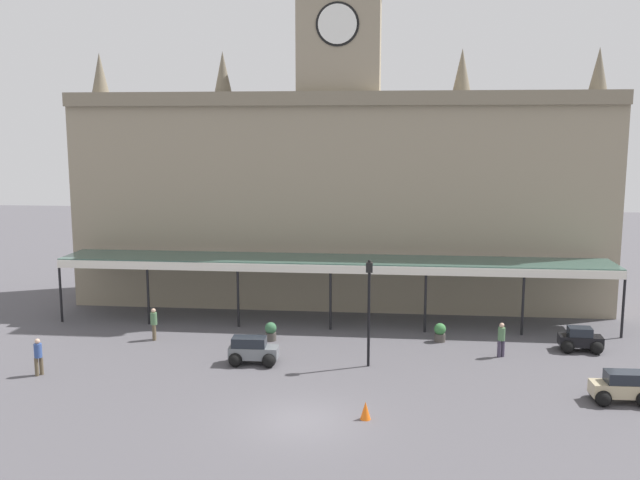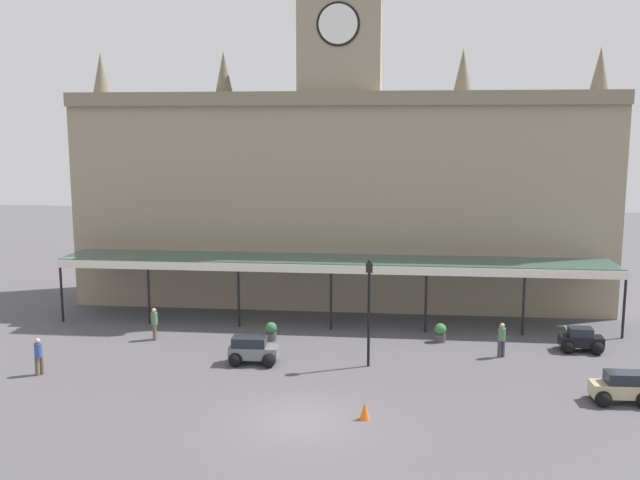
{
  "view_description": "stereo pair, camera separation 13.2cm",
  "coord_description": "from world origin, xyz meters",
  "views": [
    {
      "loc": [
        3.15,
        -24.3,
        10.71
      ],
      "look_at": [
        0.0,
        6.55,
        5.79
      ],
      "focal_mm": 39.07,
      "sensor_mm": 36.0,
      "label": 1
    },
    {
      "loc": [
        3.28,
        -24.28,
        10.71
      ],
      "look_at": [
        0.0,
        6.55,
        5.79
      ],
      "focal_mm": 39.07,
      "sensor_mm": 36.0,
      "label": 2
    }
  ],
  "objects": [
    {
      "name": "planter_forecourt_centre",
      "position": [
        5.76,
        10.49,
        0.49
      ],
      "size": [
        0.6,
        0.6,
        0.96
      ],
      "color": "#47423D",
      "rests_on": "ground"
    },
    {
      "name": "pedestrian_crossing_forecourt",
      "position": [
        -8.87,
        9.28,
        0.91
      ],
      "size": [
        0.34,
        0.38,
        1.67
      ],
      "color": "brown",
      "rests_on": "ground"
    },
    {
      "name": "pedestrian_beside_cars",
      "position": [
        -12.17,
        3.68,
        0.91
      ],
      "size": [
        0.34,
        0.35,
        1.67
      ],
      "color": "brown",
      "rests_on": "ground"
    },
    {
      "name": "planter_by_canopy",
      "position": [
        -2.88,
        9.78,
        0.49
      ],
      "size": [
        0.6,
        0.6,
        0.96
      ],
      "color": "#47423D",
      "rests_on": "ground"
    },
    {
      "name": "car_beige_estate",
      "position": [
        12.36,
        3.08,
        0.56
      ],
      "size": [
        2.28,
        1.59,
        1.27
      ],
      "color": "tan",
      "rests_on": "ground"
    },
    {
      "name": "traffic_cone",
      "position": [
        2.34,
        0.41,
        0.34
      ],
      "size": [
        0.4,
        0.4,
        0.69
      ],
      "primitive_type": "cone",
      "color": "orange",
      "rests_on": "ground"
    },
    {
      "name": "pedestrian_near_entrance",
      "position": [
        8.49,
        8.32,
        0.91
      ],
      "size": [
        0.36,
        0.34,
        1.67
      ],
      "color": "#3F384C",
      "rests_on": "ground"
    },
    {
      "name": "station_building",
      "position": [
        -0.0,
        18.62,
        7.16
      ],
      "size": [
        32.18,
        6.07,
        19.9
      ],
      "color": "gray",
      "rests_on": "ground"
    },
    {
      "name": "car_black_sedan",
      "position": [
        12.49,
        9.64,
        0.5
      ],
      "size": [
        2.09,
        1.58,
        1.19
      ],
      "color": "black",
      "rests_on": "ground"
    },
    {
      "name": "victorian_lamppost",
      "position": [
        2.24,
        6.36,
        3.08
      ],
      "size": [
        0.3,
        0.3,
        4.97
      ],
      "color": "black",
      "rests_on": "ground"
    },
    {
      "name": "entrance_canopy",
      "position": [
        0.0,
        13.36,
        3.5
      ],
      "size": [
        30.58,
        3.26,
        3.64
      ],
      "color": "#38564C",
      "rests_on": "ground"
    },
    {
      "name": "ground_plane",
      "position": [
        0.0,
        0.0,
        0.0
      ],
      "size": [
        140.0,
        140.0,
        0.0
      ],
      "primitive_type": "plane",
      "color": "#504D52"
    },
    {
      "name": "car_grey_estate",
      "position": [
        -3.09,
        6.16,
        0.56
      ],
      "size": [
        2.28,
        1.59,
        1.27
      ],
      "color": "slate",
      "rests_on": "ground"
    }
  ]
}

